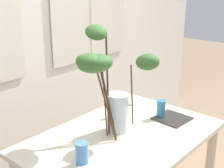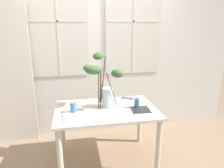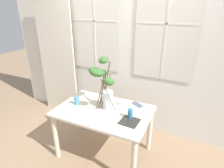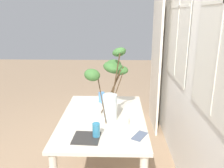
% 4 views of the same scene
% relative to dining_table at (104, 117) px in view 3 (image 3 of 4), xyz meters
% --- Properties ---
extents(ground, '(14.00, 14.00, 0.00)m').
position_rel_dining_table_xyz_m(ground, '(0.00, 0.00, -0.63)').
color(ground, '#9E7F60').
extents(back_wall_with_windows, '(4.65, 0.14, 3.01)m').
position_rel_dining_table_xyz_m(back_wall_with_windows, '(0.00, 0.91, 0.89)').
color(back_wall_with_windows, silver).
rests_on(back_wall_with_windows, ground).
extents(curtain_sheer_side, '(0.79, 0.03, 2.26)m').
position_rel_dining_table_xyz_m(curtain_sheer_side, '(-1.38, 0.73, 0.50)').
color(curtain_sheer_side, silver).
rests_on(curtain_sheer_side, ground).
extents(dining_table, '(1.29, 0.85, 0.74)m').
position_rel_dining_table_xyz_m(dining_table, '(0.00, 0.00, 0.00)').
color(dining_table, beige).
rests_on(dining_table, ground).
extents(vase_with_branches, '(0.52, 0.48, 0.73)m').
position_rel_dining_table_xyz_m(vase_with_branches, '(-0.05, 0.08, 0.49)').
color(vase_with_branches, silver).
rests_on(vase_with_branches, dining_table).
extents(drinking_glass_blue_left, '(0.07, 0.07, 0.13)m').
position_rel_dining_table_xyz_m(drinking_glass_blue_left, '(-0.41, -0.04, 0.18)').
color(drinking_glass_blue_left, '#4C84BC').
rests_on(drinking_glass_blue_left, dining_table).
extents(drinking_glass_blue_right, '(0.06, 0.06, 0.13)m').
position_rel_dining_table_xyz_m(drinking_glass_blue_right, '(0.40, -0.03, 0.18)').
color(drinking_glass_blue_right, teal).
rests_on(drinking_glass_blue_right, dining_table).
extents(plate_square_left, '(0.24, 0.24, 0.01)m').
position_rel_dining_table_xyz_m(plate_square_left, '(-0.42, -0.16, 0.12)').
color(plate_square_left, white).
rests_on(plate_square_left, dining_table).
extents(plate_square_right, '(0.24, 0.24, 0.01)m').
position_rel_dining_table_xyz_m(plate_square_right, '(0.42, -0.11, 0.12)').
color(plate_square_right, '#2D2B28').
rests_on(plate_square_right, dining_table).
extents(napkin_folded, '(0.20, 0.17, 0.00)m').
position_rel_dining_table_xyz_m(napkin_folded, '(0.37, 0.34, 0.12)').
color(napkin_folded, '#4C566B').
rests_on(napkin_folded, dining_table).
extents(pillar_candle, '(0.03, 0.03, 0.09)m').
position_rel_dining_table_xyz_m(pillar_candle, '(0.16, 0.24, 0.16)').
color(pillar_candle, silver).
rests_on(pillar_candle, dining_table).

